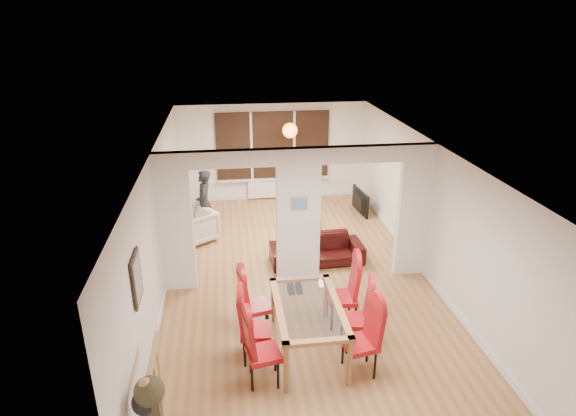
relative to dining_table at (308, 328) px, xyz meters
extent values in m
cube|color=#A06E40|center=(0.17, 2.12, -0.40)|extent=(5.00, 9.00, 0.01)
cube|color=white|center=(0.17, 2.12, 0.90)|extent=(5.00, 0.18, 2.60)
cube|color=black|center=(0.17, 6.56, 1.10)|extent=(3.00, 0.08, 1.80)
cube|color=white|center=(0.17, 6.52, -0.10)|extent=(1.40, 0.08, 0.50)
sphere|color=orange|center=(0.47, 5.42, 1.75)|extent=(0.36, 0.36, 0.36)
cube|color=gray|center=(-2.30, -0.28, 1.20)|extent=(0.04, 0.52, 0.67)
cube|color=#4C8CD8|center=(0.17, 2.02, 1.20)|extent=(0.30, 0.03, 0.25)
imported|color=black|center=(0.67, 2.77, -0.13)|extent=(1.91, 0.81, 0.55)
imported|color=beige|center=(-1.83, 4.10, -0.04)|extent=(1.08, 1.09, 0.72)
imported|color=black|center=(-1.62, 4.45, 0.36)|extent=(0.57, 0.39, 1.53)
imported|color=black|center=(2.17, 5.26, -0.11)|extent=(1.04, 0.23, 0.59)
cylinder|color=#143F19|center=(0.49, 4.65, -0.03)|extent=(0.08, 0.08, 0.30)
imported|color=black|center=(0.37, 4.66, -0.16)|extent=(0.20, 0.20, 0.05)
camera|label=1|loc=(-1.09, -5.87, 4.34)|focal=30.00mm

